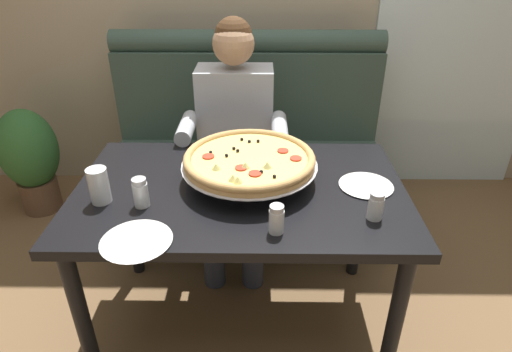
{
  "coord_description": "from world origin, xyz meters",
  "views": [
    {
      "loc": [
        0.08,
        -1.47,
        1.63
      ],
      "look_at": [
        0.06,
        -0.03,
        0.81
      ],
      "focal_mm": 30.29,
      "sensor_mm": 36.0,
      "label": 1
    }
  ],
  "objects_px": {
    "booth_bench": "(247,161)",
    "potted_plant": "(30,157)",
    "shaker_oregano": "(376,208)",
    "plate_near_left": "(136,239)",
    "pizza": "(249,160)",
    "drinking_glass": "(99,188)",
    "plate_near_right": "(366,184)",
    "dining_table": "(240,206)",
    "patio_chair": "(416,85)",
    "shaker_pepper_flakes": "(276,221)",
    "diner_main": "(235,132)",
    "shaker_parmesan": "(141,194)"
  },
  "relations": [
    {
      "from": "diner_main",
      "to": "plate_near_left",
      "type": "bearing_deg",
      "value": -105.51
    },
    {
      "from": "booth_bench",
      "to": "drinking_glass",
      "type": "relative_size",
      "value": 11.81
    },
    {
      "from": "shaker_pepper_flakes",
      "to": "diner_main",
      "type": "bearing_deg",
      "value": 101.97
    },
    {
      "from": "booth_bench",
      "to": "shaker_oregano",
      "type": "height_order",
      "value": "booth_bench"
    },
    {
      "from": "drinking_glass",
      "to": "diner_main",
      "type": "bearing_deg",
      "value": 57.53
    },
    {
      "from": "plate_near_left",
      "to": "patio_chair",
      "type": "relative_size",
      "value": 0.28
    },
    {
      "from": "shaker_parmesan",
      "to": "pizza",
      "type": "bearing_deg",
      "value": 25.93
    },
    {
      "from": "plate_near_right",
      "to": "diner_main",
      "type": "bearing_deg",
      "value": 132.95
    },
    {
      "from": "shaker_parmesan",
      "to": "plate_near_left",
      "type": "height_order",
      "value": "shaker_parmesan"
    },
    {
      "from": "pizza",
      "to": "drinking_glass",
      "type": "relative_size",
      "value": 3.97
    },
    {
      "from": "shaker_parmesan",
      "to": "plate_near_right",
      "type": "distance_m",
      "value": 0.87
    },
    {
      "from": "pizza",
      "to": "potted_plant",
      "type": "relative_size",
      "value": 0.78
    },
    {
      "from": "booth_bench",
      "to": "potted_plant",
      "type": "height_order",
      "value": "booth_bench"
    },
    {
      "from": "shaker_parmesan",
      "to": "patio_chair",
      "type": "relative_size",
      "value": 0.13
    },
    {
      "from": "booth_bench",
      "to": "dining_table",
      "type": "bearing_deg",
      "value": -90.0
    },
    {
      "from": "diner_main",
      "to": "shaker_pepper_flakes",
      "type": "distance_m",
      "value": 0.93
    },
    {
      "from": "shaker_oregano",
      "to": "plate_near_left",
      "type": "distance_m",
      "value": 0.82
    },
    {
      "from": "dining_table",
      "to": "patio_chair",
      "type": "xyz_separation_m",
      "value": [
        1.36,
        2.02,
        -0.13
      ]
    },
    {
      "from": "pizza",
      "to": "shaker_pepper_flakes",
      "type": "relative_size",
      "value": 5.25
    },
    {
      "from": "drinking_glass",
      "to": "patio_chair",
      "type": "distance_m",
      "value": 2.85
    },
    {
      "from": "pizza",
      "to": "dining_table",
      "type": "bearing_deg",
      "value": -123.89
    },
    {
      "from": "dining_table",
      "to": "shaker_parmesan",
      "type": "distance_m",
      "value": 0.41
    },
    {
      "from": "pizza",
      "to": "drinking_glass",
      "type": "height_order",
      "value": "drinking_glass"
    },
    {
      "from": "shaker_pepper_flakes",
      "to": "dining_table",
      "type": "bearing_deg",
      "value": 114.79
    },
    {
      "from": "plate_near_left",
      "to": "patio_chair",
      "type": "distance_m",
      "value": 2.92
    },
    {
      "from": "shaker_oregano",
      "to": "drinking_glass",
      "type": "distance_m",
      "value": 1.01
    },
    {
      "from": "dining_table",
      "to": "patio_chair",
      "type": "height_order",
      "value": "patio_chair"
    },
    {
      "from": "booth_bench",
      "to": "potted_plant",
      "type": "xyz_separation_m",
      "value": [
        -1.38,
        0.07,
        -0.01
      ]
    },
    {
      "from": "shaker_parmesan",
      "to": "patio_chair",
      "type": "distance_m",
      "value": 2.77
    },
    {
      "from": "dining_table",
      "to": "shaker_pepper_flakes",
      "type": "relative_size",
      "value": 12.6
    },
    {
      "from": "shaker_oregano",
      "to": "pizza",
      "type": "bearing_deg",
      "value": 149.69
    },
    {
      "from": "pizza",
      "to": "shaker_oregano",
      "type": "relative_size",
      "value": 5.3
    },
    {
      "from": "plate_near_right",
      "to": "potted_plant",
      "type": "distance_m",
      "value": 2.13
    },
    {
      "from": "shaker_oregano",
      "to": "potted_plant",
      "type": "xyz_separation_m",
      "value": [
        -1.87,
        1.15,
        -0.4
      ]
    },
    {
      "from": "pizza",
      "to": "plate_near_right",
      "type": "bearing_deg",
      "value": -5.27
    },
    {
      "from": "booth_bench",
      "to": "shaker_oregano",
      "type": "bearing_deg",
      "value": -65.93
    },
    {
      "from": "diner_main",
      "to": "shaker_parmesan",
      "type": "xyz_separation_m",
      "value": [
        -0.3,
        -0.75,
        0.08
      ]
    },
    {
      "from": "plate_near_right",
      "to": "drinking_glass",
      "type": "relative_size",
      "value": 1.57
    },
    {
      "from": "drinking_glass",
      "to": "patio_chair",
      "type": "height_order",
      "value": "drinking_glass"
    },
    {
      "from": "pizza",
      "to": "plate_near_right",
      "type": "relative_size",
      "value": 2.53
    },
    {
      "from": "shaker_oregano",
      "to": "drinking_glass",
      "type": "bearing_deg",
      "value": 174.46
    },
    {
      "from": "pizza",
      "to": "patio_chair",
      "type": "bearing_deg",
      "value": 56.01
    },
    {
      "from": "potted_plant",
      "to": "drinking_glass",
      "type": "bearing_deg",
      "value": -50.71
    },
    {
      "from": "diner_main",
      "to": "potted_plant",
      "type": "height_order",
      "value": "diner_main"
    },
    {
      "from": "booth_bench",
      "to": "plate_near_left",
      "type": "relative_size",
      "value": 6.85
    },
    {
      "from": "diner_main",
      "to": "potted_plant",
      "type": "bearing_deg",
      "value": 165.86
    },
    {
      "from": "shaker_pepper_flakes",
      "to": "drinking_glass",
      "type": "height_order",
      "value": "drinking_glass"
    },
    {
      "from": "shaker_oregano",
      "to": "shaker_pepper_flakes",
      "type": "bearing_deg",
      "value": -166.43
    },
    {
      "from": "dining_table",
      "to": "pizza",
      "type": "height_order",
      "value": "pizza"
    },
    {
      "from": "booth_bench",
      "to": "potted_plant",
      "type": "distance_m",
      "value": 1.38
    }
  ]
}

